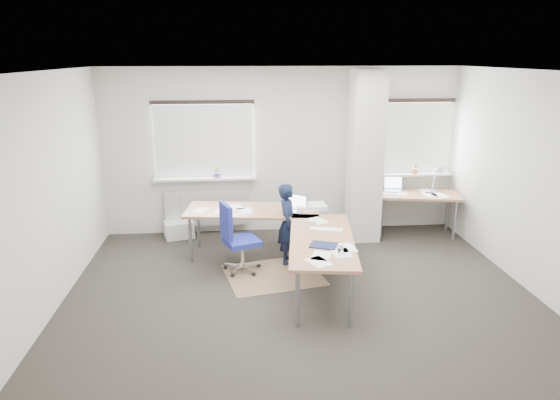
{
  "coord_description": "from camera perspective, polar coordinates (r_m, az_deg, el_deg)",
  "views": [
    {
      "loc": [
        -0.79,
        -5.82,
        2.97
      ],
      "look_at": [
        -0.18,
        0.9,
        1.01
      ],
      "focal_mm": 32.0,
      "sensor_mm": 36.0,
      "label": 1
    }
  ],
  "objects": [
    {
      "name": "white_crate",
      "position": [
        8.61,
        -11.45,
        -3.31
      ],
      "size": [
        0.54,
        0.44,
        0.28
      ],
      "primitive_type": "cube",
      "rotation": [
        0.0,
        0.0,
        0.28
      ],
      "color": "white",
      "rests_on": "ground"
    },
    {
      "name": "ground",
      "position": [
        6.58,
        2.29,
        -10.62
      ],
      "size": [
        6.0,
        6.0,
        0.0
      ],
      "primitive_type": "plane",
      "color": "black",
      "rests_on": "ground"
    },
    {
      "name": "person",
      "position": [
        7.3,
        0.89,
        -2.73
      ],
      "size": [
        0.35,
        0.47,
        1.2
      ],
      "primitive_type": "imported",
      "rotation": [
        0.0,
        0.0,
        1.43
      ],
      "color": "black",
      "rests_on": "ground"
    },
    {
      "name": "desk_side",
      "position": [
        8.75,
        15.34,
        0.49
      ],
      "size": [
        1.5,
        0.93,
        1.22
      ],
      "rotation": [
        0.0,
        0.0,
        -0.17
      ],
      "color": "#905D3E",
      "rests_on": "ground"
    },
    {
      "name": "floor_mat",
      "position": [
        7.08,
        -0.75,
        -8.56
      ],
      "size": [
        1.48,
        1.33,
        0.01
      ],
      "primitive_type": "cube",
      "rotation": [
        0.0,
        0.0,
        0.21
      ],
      "color": "#7E6144",
      "rests_on": "ground"
    },
    {
      "name": "task_chair",
      "position": [
        7.11,
        -4.66,
        -6.02
      ],
      "size": [
        0.59,
        0.58,
        1.02
      ],
      "rotation": [
        0.0,
        0.0,
        0.35
      ],
      "color": "navy",
      "rests_on": "ground"
    },
    {
      "name": "desk_main",
      "position": [
        6.97,
        0.86,
        -2.85
      ],
      "size": [
        2.41,
        2.89,
        0.96
      ],
      "rotation": [
        0.0,
        0.0,
        -0.13
      ],
      "color": "#905D3E",
      "rests_on": "ground"
    },
    {
      "name": "room_shell",
      "position": [
        6.47,
        3.55,
        5.28
      ],
      "size": [
        6.04,
        5.04,
        2.82
      ],
      "color": "#BAB7A9",
      "rests_on": "ground"
    }
  ]
}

